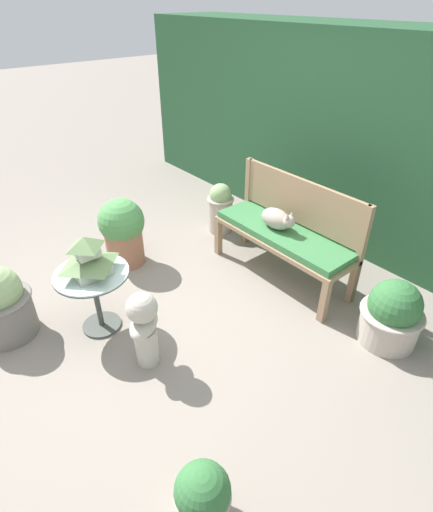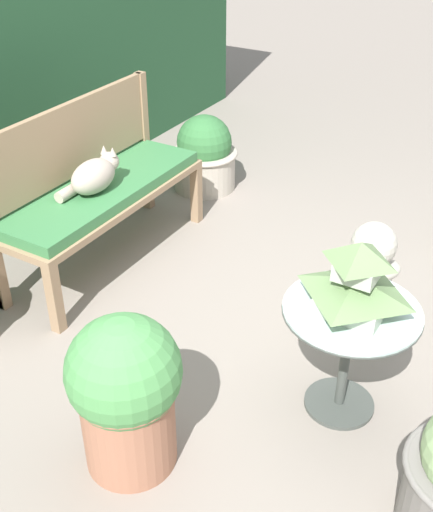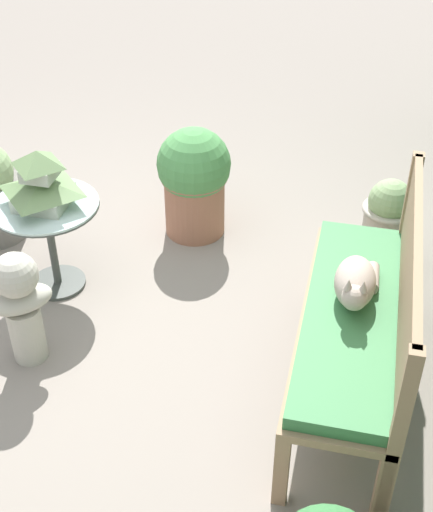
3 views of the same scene
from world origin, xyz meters
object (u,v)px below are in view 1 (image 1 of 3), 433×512
(cat, at_px, (277,219))
(potted_plant_bench_right, at_px, (203,496))
(potted_plant_bench_left, at_px, (123,230))
(potted_plant_table_far, at_px, (220,207))
(garden_bust, at_px, (144,325))
(potted_plant_table_near, at_px, (392,315))
(pagoda_birdhouse, at_px, (88,258))
(potted_plant_hedge_corner, at_px, (1,305))
(patio_table, at_px, (94,285))
(garden_bench, at_px, (282,238))

(cat, bearing_deg, potted_plant_bench_right, -56.77)
(cat, height_order, potted_plant_bench_left, cat)
(cat, xyz_separation_m, potted_plant_table_far, (-0.98, 0.14, -0.30))
(garden_bust, height_order, potted_plant_table_far, garden_bust)
(potted_plant_bench_left, bearing_deg, potted_plant_table_far, 84.49)
(cat, height_order, potted_plant_table_near, cat)
(pagoda_birdhouse, bearing_deg, cat, 77.46)
(potted_plant_hedge_corner, distance_m, potted_plant_bench_right, 2.13)
(pagoda_birdhouse, relative_size, potted_plant_bench_right, 0.89)
(potted_plant_table_far, bearing_deg, garden_bust, -55.29)
(patio_table, relative_size, potted_plant_bench_right, 1.44)
(potted_plant_table_far, relative_size, potted_plant_bench_right, 1.44)
(potted_plant_bench_left, xyz_separation_m, potted_plant_table_near, (2.31, 1.06, -0.12))
(garden_bench, bearing_deg, cat, -176.25)
(cat, relative_size, pagoda_birdhouse, 1.18)
(pagoda_birdhouse, distance_m, garden_bust, 0.67)
(potted_plant_table_near, bearing_deg, cat, -178.74)
(pagoda_birdhouse, bearing_deg, potted_plant_table_near, 46.75)
(cat, bearing_deg, potted_plant_bench_left, -137.93)
(potted_plant_table_near, bearing_deg, garden_bust, -122.56)
(garden_bust, distance_m, potted_plant_table_near, 1.90)
(cat, height_order, potted_plant_bench_right, cat)
(potted_plant_bench_right, bearing_deg, garden_bust, 162.90)
(cat, relative_size, patio_table, 0.73)
(potted_plant_table_far, height_order, potted_plant_table_near, potted_plant_table_far)
(pagoda_birdhouse, relative_size, potted_plant_hedge_corner, 0.57)
(potted_plant_bench_left, height_order, potted_plant_table_far, potted_plant_bench_left)
(patio_table, distance_m, garden_bust, 0.59)
(potted_plant_hedge_corner, bearing_deg, garden_bench, 69.64)
(patio_table, height_order, potted_plant_bench_right, patio_table)
(garden_bust, distance_m, potted_plant_hedge_corner, 1.22)
(potted_plant_bench_left, xyz_separation_m, potted_plant_table_far, (0.11, 1.17, -0.08))
(garden_bench, distance_m, pagoda_birdhouse, 1.75)
(patio_table, xyz_separation_m, potted_plant_bench_left, (-0.72, 0.63, -0.06))
(garden_bench, bearing_deg, patio_table, -104.87)
(garden_bench, bearing_deg, garden_bust, -85.18)
(garden_bust, bearing_deg, potted_plant_bench_right, 33.86)
(potted_plant_hedge_corner, bearing_deg, potted_plant_bench_right, 10.03)
(cat, bearing_deg, patio_table, -103.99)
(potted_plant_bench_left, bearing_deg, potted_plant_table_near, 24.65)
(potted_plant_bench_left, distance_m, potted_plant_hedge_corner, 1.29)
(potted_plant_bench_right, xyz_separation_m, potted_plant_table_near, (-0.10, 1.94, 0.06))
(garden_bench, xyz_separation_m, cat, (-0.07, -0.00, 0.17))
(cat, distance_m, potted_plant_hedge_corner, 2.43)
(pagoda_birdhouse, xyz_separation_m, potted_plant_table_near, (1.60, 1.70, -0.43))
(cat, xyz_separation_m, patio_table, (-0.37, -1.67, -0.17))
(pagoda_birdhouse, distance_m, potted_plant_hedge_corner, 0.83)
(pagoda_birdhouse, height_order, potted_plant_table_near, pagoda_birdhouse)
(pagoda_birdhouse, distance_m, potted_plant_table_far, 1.95)
(garden_bench, distance_m, potted_plant_hedge_corner, 2.44)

